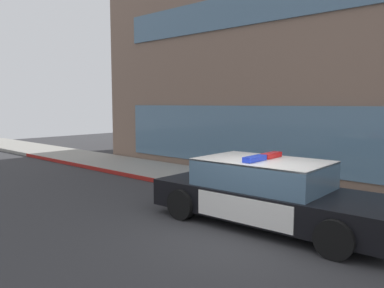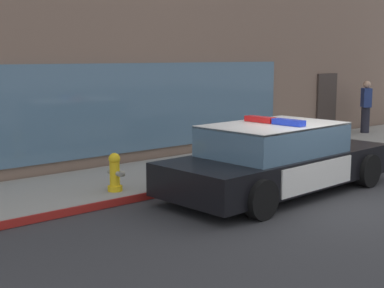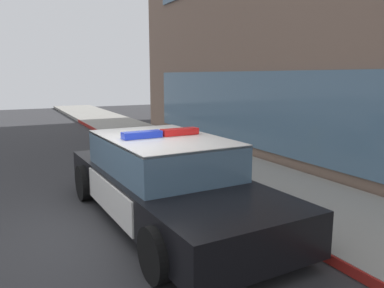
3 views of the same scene
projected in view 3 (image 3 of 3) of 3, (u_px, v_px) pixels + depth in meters
ground at (121, 230)px, 5.93m from camera, size 48.00×48.00×0.00m
sidewalk at (288, 194)px, 7.44m from camera, size 48.00×2.63×0.15m
curb_red_paint at (231, 205)px, 6.84m from camera, size 28.80×0.04×0.14m
police_cruiser at (166, 179)px, 6.30m from camera, size 5.22×2.29×1.49m
fire_hydrant at (187, 152)px, 9.42m from camera, size 0.34×0.39×0.73m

